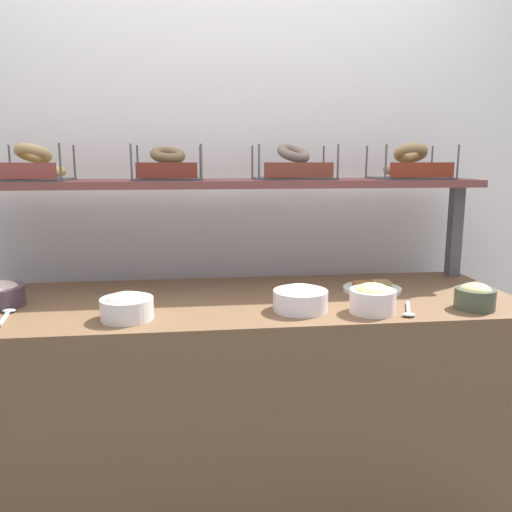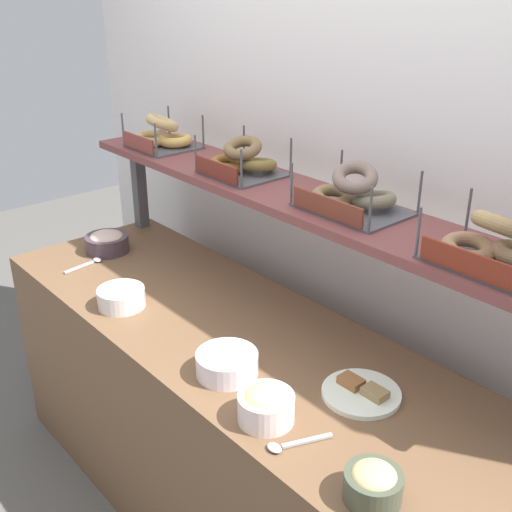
# 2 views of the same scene
# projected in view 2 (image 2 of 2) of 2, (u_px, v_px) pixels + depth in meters

# --- Properties ---
(ground_plane) EXTENTS (8.00, 8.00, 0.00)m
(ground_plane) POSITION_uv_depth(u_px,v_px,m) (233.00, 511.00, 2.51)
(ground_plane) COLOR #595651
(back_wall) EXTENTS (3.31, 0.06, 2.40)m
(back_wall) POSITION_uv_depth(u_px,v_px,m) (343.00, 195.00, 2.34)
(back_wall) COLOR white
(back_wall) RESTS_ON ground_plane
(deli_counter) EXTENTS (2.11, 0.70, 0.85)m
(deli_counter) POSITION_uv_depth(u_px,v_px,m) (231.00, 426.00, 2.33)
(deli_counter) COLOR brown
(deli_counter) RESTS_ON ground_plane
(shelf_riser_left) EXTENTS (0.05, 0.05, 0.40)m
(shelf_riser_left) POSITION_uv_depth(u_px,v_px,m) (139.00, 186.00, 2.92)
(shelf_riser_left) COLOR #4C4C51
(shelf_riser_left) RESTS_ON deli_counter
(upper_shelf) EXTENTS (2.07, 0.32, 0.03)m
(upper_shelf) POSITION_uv_depth(u_px,v_px,m) (289.00, 195.00, 2.14)
(upper_shelf) COLOR brown
(upper_shelf) RESTS_ON shelf_riser_left
(bowl_egg_salad) EXTENTS (0.15, 0.15, 0.10)m
(bowl_egg_salad) POSITION_uv_depth(u_px,v_px,m) (266.00, 405.00, 1.69)
(bowl_egg_salad) COLOR white
(bowl_egg_salad) RESTS_ON deli_counter
(bowl_tuna_salad) EXTENTS (0.19, 0.19, 0.09)m
(bowl_tuna_salad) POSITION_uv_depth(u_px,v_px,m) (108.00, 241.00, 2.72)
(bowl_tuna_salad) COLOR #42333E
(bowl_tuna_salad) RESTS_ON deli_counter
(bowl_hummus) EXTENTS (0.14, 0.14, 0.09)m
(bowl_hummus) POSITION_uv_depth(u_px,v_px,m) (373.00, 483.00, 1.44)
(bowl_hummus) COLOR #454D3B
(bowl_hummus) RESTS_ON deli_counter
(bowl_scallion_spread) EXTENTS (0.17, 0.17, 0.09)m
(bowl_scallion_spread) POSITION_uv_depth(u_px,v_px,m) (121.00, 295.00, 2.27)
(bowl_scallion_spread) COLOR silver
(bowl_scallion_spread) RESTS_ON deli_counter
(bowl_cream_cheese) EXTENTS (0.19, 0.19, 0.09)m
(bowl_cream_cheese) POSITION_uv_depth(u_px,v_px,m) (227.00, 361.00, 1.88)
(bowl_cream_cheese) COLOR white
(bowl_cream_cheese) RESTS_ON deli_counter
(serving_plate_white) EXTENTS (0.23, 0.23, 0.04)m
(serving_plate_white) POSITION_uv_depth(u_px,v_px,m) (361.00, 392.00, 1.80)
(serving_plate_white) COLOR white
(serving_plate_white) RESTS_ON deli_counter
(serving_spoon_near_plate) EXTENTS (0.09, 0.17, 0.01)m
(serving_spoon_near_plate) POSITION_uv_depth(u_px,v_px,m) (289.00, 445.00, 1.61)
(serving_spoon_near_plate) COLOR #B7B7BC
(serving_spoon_near_plate) RESTS_ON deli_counter
(serving_spoon_by_edge) EXTENTS (0.05, 0.18, 0.01)m
(serving_spoon_by_edge) POSITION_uv_depth(u_px,v_px,m) (89.00, 263.00, 2.60)
(serving_spoon_by_edge) COLOR #B7B7BC
(serving_spoon_by_edge) RESTS_ON deli_counter
(bagel_basket_sesame) EXTENTS (0.26, 0.24, 0.15)m
(bagel_basket_sesame) POSITION_uv_depth(u_px,v_px,m) (162.00, 136.00, 2.63)
(bagel_basket_sesame) COLOR #4C4C51
(bagel_basket_sesame) RESTS_ON upper_shelf
(bagel_basket_cinnamon_raisin) EXTENTS (0.28, 0.26, 0.14)m
(bagel_basket_cinnamon_raisin) POSITION_uv_depth(u_px,v_px,m) (242.00, 162.00, 2.28)
(bagel_basket_cinnamon_raisin) COLOR #4C4C51
(bagel_basket_cinnamon_raisin) RESTS_ON upper_shelf
(bagel_basket_poppy) EXTENTS (0.33, 0.25, 0.15)m
(bagel_basket_poppy) POSITION_uv_depth(u_px,v_px,m) (353.00, 196.00, 1.94)
(bagel_basket_poppy) COLOR #4C4C51
(bagel_basket_poppy) RESTS_ON upper_shelf
(bagel_basket_everything) EXTENTS (0.31, 0.25, 0.16)m
(bagel_basket_everything) POSITION_uv_depth(u_px,v_px,m) (493.00, 247.00, 1.58)
(bagel_basket_everything) COLOR #4C4C51
(bagel_basket_everything) RESTS_ON upper_shelf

